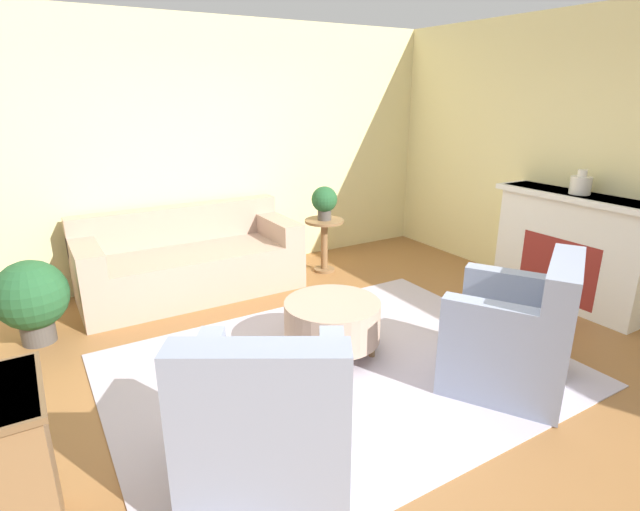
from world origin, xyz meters
TOP-DOWN VIEW (x-y plane):
  - ground_plane at (0.00, 0.00)m, footprint 16.00×16.00m
  - wall_back at (0.00, 2.70)m, footprint 9.28×0.12m
  - wall_right at (2.90, 0.00)m, footprint 0.12×9.68m
  - rug at (0.00, 0.00)m, footprint 3.35×2.53m
  - couch at (-0.48, 2.14)m, footprint 2.21×0.93m
  - armchair_left at (-0.98, -0.79)m, footprint 1.12×1.11m
  - armchair_right at (0.98, -0.79)m, footprint 1.12×1.11m
  - ottoman_table at (0.10, 0.27)m, footprint 0.77×0.77m
  - side_table at (1.06, 1.97)m, footprint 0.45×0.45m
  - fireplace at (2.66, -0.07)m, footprint 0.44×1.58m
  - vase_mantel_near at (2.64, -0.07)m, footprint 0.19×0.19m
  - potted_plant_on_side_table at (1.06, 1.97)m, footprint 0.30×0.30m
  - potted_plant_floor at (-1.95, 1.72)m, footprint 0.59×0.59m

SIDE VIEW (x-z plane):
  - ground_plane at x=0.00m, z-range 0.00..0.00m
  - rug at x=0.00m, z-range 0.00..0.01m
  - ottoman_table at x=0.10m, z-range 0.07..0.50m
  - couch at x=-0.48m, z-range -0.11..0.76m
  - armchair_left at x=-0.98m, z-range -0.11..0.86m
  - armchair_right at x=0.98m, z-range -0.11..0.86m
  - potted_plant_floor at x=-1.95m, z-range 0.05..0.77m
  - side_table at x=1.06m, z-range 0.10..0.73m
  - fireplace at x=2.66m, z-range 0.03..1.14m
  - potted_plant_on_side_table at x=1.06m, z-range 0.65..1.04m
  - vase_mantel_near at x=2.64m, z-range 1.09..1.32m
  - wall_right at x=2.90m, z-range 0.00..2.80m
  - wall_back at x=0.00m, z-range 0.00..2.80m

